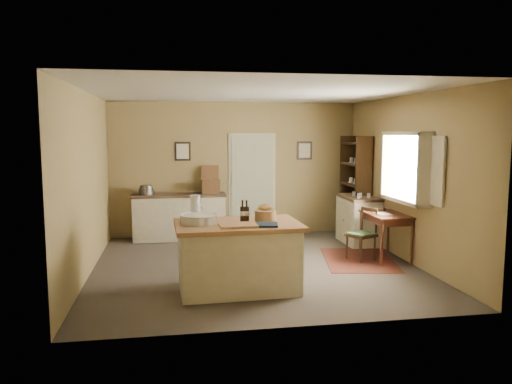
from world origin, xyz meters
TOP-DOWN VIEW (x-y plane):
  - ground at (0.00, 0.00)m, footprint 5.00×5.00m
  - wall_back at (0.00, 2.50)m, footprint 5.00×0.10m
  - wall_front at (0.00, -2.50)m, footprint 5.00×0.10m
  - wall_left at (-2.50, 0.00)m, footprint 0.10×5.00m
  - wall_right at (2.50, 0.00)m, footprint 0.10×5.00m
  - ceiling at (0.00, 0.00)m, footprint 5.00×5.00m
  - door at (0.35, 2.47)m, footprint 0.97×0.06m
  - framed_prints at (0.20, 2.48)m, footprint 2.82×0.02m
  - window at (2.42, -0.20)m, footprint 0.25×1.99m
  - work_island at (-0.43, -1.11)m, footprint 1.68×1.12m
  - sideboard at (-1.14, 2.20)m, footprint 1.81×0.52m
  - rug at (1.75, 0.09)m, footprint 1.38×1.78m
  - writing_desk at (2.20, 0.09)m, footprint 0.58×0.96m
  - desk_chair at (1.78, 0.09)m, footprint 0.52×0.52m
  - right_cabinet at (2.20, 1.30)m, footprint 0.58×1.03m
  - shelving_unit at (2.35, 1.78)m, footprint 0.34×0.91m

SIDE VIEW (x-z plane):
  - ground at x=0.00m, z-range 0.00..0.00m
  - rug at x=1.75m, z-range 0.00..0.01m
  - desk_chair at x=1.78m, z-range 0.00..0.84m
  - right_cabinet at x=2.20m, z-range -0.04..0.95m
  - sideboard at x=-1.14m, z-range -0.11..1.07m
  - work_island at x=-0.43m, z-range -0.12..1.08m
  - writing_desk at x=2.20m, z-range 0.26..1.08m
  - shelving_unit at x=2.35m, z-range 0.00..2.02m
  - door at x=0.35m, z-range 0.00..2.11m
  - wall_back at x=0.00m, z-range 0.00..2.70m
  - wall_front at x=0.00m, z-range 0.00..2.70m
  - wall_left at x=-2.50m, z-range 0.00..2.70m
  - wall_right at x=2.50m, z-range 0.00..2.70m
  - window at x=2.42m, z-range 0.99..2.11m
  - framed_prints at x=0.20m, z-range 1.53..1.91m
  - ceiling at x=0.00m, z-range 2.70..2.70m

